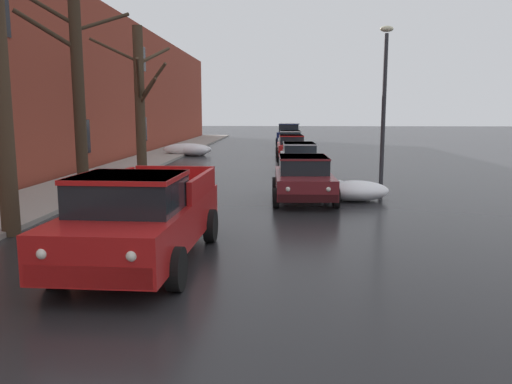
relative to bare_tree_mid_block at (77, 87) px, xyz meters
name	(u,v)px	position (x,y,z in m)	size (l,w,h in m)	color
left_sidewalk_slab	(87,182)	(-1.44, 4.05, -3.50)	(2.92, 80.00, 0.13)	gray
brick_townhouse_facade	(31,75)	(-3.40, 4.06, 0.67)	(0.63, 80.00, 8.47)	brown
snow_bank_near_corner_left	(195,151)	(0.66, 17.10, -3.22)	(1.79, 1.17, 0.70)	white
snow_bank_along_left_kerb	(354,191)	(8.59, 0.83, -3.25)	(2.07, 1.43, 0.64)	white
snow_bank_mid_block_left	(188,150)	(0.12, 17.35, -3.18)	(3.14, 1.20, 0.79)	white
bare_tree_mid_block	(77,87)	(0.00, 0.00, 0.00)	(2.98, 2.46, 6.72)	#382B1E
bare_tree_far_down_block	(140,98)	(0.07, 6.78, -0.15)	(3.33, 4.28, 6.47)	#423323
pickup_truck_red_approaching_near_lane	(141,217)	(3.65, -6.35, -2.68)	(2.38, 5.33, 1.76)	red
sedan_maroon_parked_kerbside_close	(303,177)	(6.95, 0.69, -2.81)	(2.04, 4.12, 1.42)	maroon
sedan_silver_parked_kerbside_mid	(299,158)	(7.05, 7.75, -2.81)	(1.94, 4.43, 1.42)	#B7B7BC
sedan_red_parked_far_down_block	(291,146)	(6.82, 15.47, -2.82)	(1.93, 4.12, 1.42)	red
sedan_white_queued_behind_truck	(290,140)	(6.86, 22.51, -2.81)	(2.00, 4.09, 1.42)	silver
suv_darkblue_at_far_intersection	(289,133)	(6.86, 28.52, -2.58)	(2.29, 4.39, 1.82)	navy
street_lamp_post	(384,102)	(9.64, 1.87, -0.42)	(0.44, 0.24, 5.59)	#28282D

